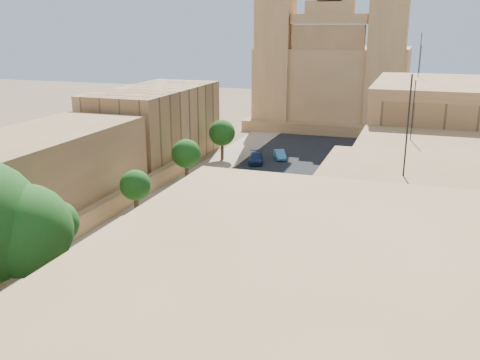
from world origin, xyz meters
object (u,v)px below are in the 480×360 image
Objects in this scene: red_truck at (119,320)px; car_white_b at (306,186)px; car_blue_b at (280,154)px; pedestrian_c at (313,276)px; bus_red_east at (256,293)px; car_dkblue at (256,158)px; street_tree_a at (57,223)px; street_tree_d at (222,133)px; street_tree_c at (186,154)px; bus_green_north at (34,303)px; car_white_a at (233,192)px; street_tree_b at (135,185)px; olive_pickup at (292,241)px; pedestrian_a at (302,279)px; bus_cream_east at (309,211)px; car_blue_a at (158,254)px; car_cream at (283,222)px; church at (333,73)px.

red_truck reaches higher than car_white_b.
pedestrian_c is (11.72, -36.13, 0.29)m from car_blue_b.
bus_red_east is 2.38× the size of car_dkblue.
street_tree_d is (0.00, 36.00, 0.19)m from street_tree_a.
red_truck is at bearing -29.44° from pedestrian_c.
street_tree_c reaches higher than car_blue_b.
bus_green_north reaches higher than car_white_a.
red_truck is (9.80, -43.63, -2.29)m from street_tree_d.
street_tree_a is at bearing -90.00° from street_tree_b.
olive_pickup reaches higher than pedestrian_a.
bus_green_north is 2.23× the size of car_white_a.
car_white_b is 2.56× the size of pedestrian_a.
car_white_b is (10.71, 31.92, -0.51)m from bus_green_north.
bus_red_east reaches higher than olive_pickup.
bus_cream_east reaches higher than car_white_a.
street_tree_b is 0.80× the size of olive_pickup.
olive_pickup is (16.50, -4.00, -2.02)m from street_tree_b.
pedestrian_c is (12.45, -0.54, 0.34)m from car_blue_a.
street_tree_c is at bearing -53.32° from bus_cream_east.
street_tree_c reaches higher than bus_green_north.
bus_green_north reaches higher than car_white_b.
bus_cream_east is 10.89m from car_white_a.
street_tree_d reaches higher than bus_red_east.
bus_red_east is at bearing -40.50° from street_tree_b.
car_blue_a is (-9.71, 5.30, -0.97)m from bus_red_east.
olive_pickup is (16.50, -28.00, -2.65)m from street_tree_d.
car_blue_a is 0.71× the size of car_dkblue.
street_tree_c is 0.91× the size of olive_pickup.
bus_cream_east is at bearing 9.02° from street_tree_b.
car_dkblue is 36.03m from pedestrian_a.
car_dkblue is at bearing 116.59° from car_white_a.
car_blue_b is (0.39, 18.67, -0.03)m from car_white_a.
car_dkblue reaches higher than car_white_a.
pedestrian_a reaches higher than car_white_a.
pedestrian_a reaches higher than car_cream.
bus_cream_east is at bearing -29.62° from street_tree_c.
street_tree_a is 24.00m from street_tree_c.
church is at bearing 99.25° from car_blue_a.
car_white_a is 10.17m from car_cream.
street_tree_d is 43.50m from bus_green_north.
car_blue_b is 2.08× the size of pedestrian_c.
car_white_b is at bearing -88.43° from car_blue_b.
pedestrian_c reaches higher than car_blue_a.
street_tree_d is at bearing 100.62° from bus_green_north.
pedestrian_a is (2.07, 4.25, -0.72)m from bus_red_east.
street_tree_c is 0.90× the size of red_truck.
car_dkblue is at bearing -151.51° from car_blue_b.
car_blue_a is at bearing -78.30° from street_tree_d.
bus_cream_east reaches higher than car_dkblue.
car_dkblue is (-5.00, -31.08, -8.84)m from church.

